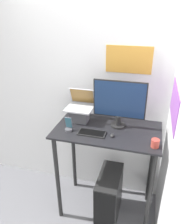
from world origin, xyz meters
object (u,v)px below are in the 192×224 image
monitor (119,104)px  computer_tower (109,196)px  keyboard (92,133)px  laptop (79,112)px  cell_phone (69,127)px  mouse (112,135)px

monitor → computer_tower: 1.09m
monitor → keyboard: (-0.22, -0.22, -0.25)m
laptop → keyboard: bearing=-49.0°
laptop → cell_phone: (-0.04, -0.23, -0.06)m
cell_phone → mouse: bearing=0.1°
cell_phone → computer_tower: cell_phone is taller
computer_tower → mouse: bearing=-64.1°
mouse → computer_tower: mouse is taller
laptop → monitor: (0.43, -0.02, 0.15)m
keyboard → cell_phone: 0.24m
monitor → cell_phone: bearing=-155.0°
computer_tower → cell_phone: bearing=-175.3°
laptop → keyboard: (0.21, -0.24, -0.09)m
laptop → keyboard: 0.33m
laptop → monitor: size_ratio=0.64×
laptop → cell_phone: laptop is taller
laptop → cell_phone: size_ratio=2.23×
laptop → computer_tower: (0.39, -0.20, -0.92)m
monitor → mouse: bearing=-95.5°
cell_phone → keyboard: bearing=-0.3°
laptop → keyboard: size_ratio=1.23×
mouse → computer_tower: 0.83m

